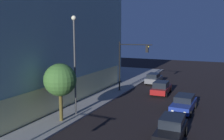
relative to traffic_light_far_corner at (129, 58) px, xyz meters
The scene contains 7 objects.
traffic_light_far_corner is the anchor object (origin of this frame).
street_lamp_sidewalk 10.88m from the traffic_light_far_corner, behind, with size 0.44×0.44×9.22m.
sidewalk_tree 12.87m from the traffic_light_far_corner, behind, with size 2.84×2.84×5.09m.
car_black 15.20m from the traffic_light_far_corner, 146.66° to the right, with size 4.41×2.06×1.73m.
car_blue 10.02m from the traffic_light_far_corner, 122.47° to the right, with size 4.85×2.24×1.58m.
car_red 5.59m from the traffic_light_far_corner, 79.57° to the right, with size 4.62×2.20×1.69m.
car_grey 7.79m from the traffic_light_far_corner, 12.75° to the right, with size 4.39×1.96×1.64m.
Camera 1 is at (-10.57, -5.36, 7.91)m, focal length 39.53 mm.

